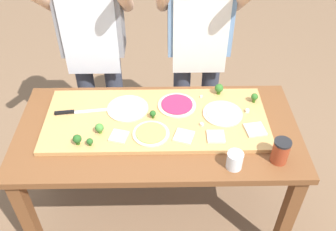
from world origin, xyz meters
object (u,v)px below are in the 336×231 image
(chefs_knife, at_px, (75,112))
(broccoli_floret_front_right, at_px, (255,97))
(sauce_jar, at_px, (281,151))
(cook_right, at_px, (199,36))
(cheese_crumble_b, at_px, (201,96))
(cheese_crumble_a, at_px, (202,124))
(broccoli_floret_back_mid, at_px, (99,128))
(cheese_crumble_c, at_px, (247,111))
(pizza_whole_cheese_artichoke, at_px, (223,113))
(prep_table, at_px, (158,142))
(flour_cup, at_px, (235,161))
(pizza_slice_far_right, at_px, (216,137))
(cook_left, at_px, (93,37))
(pizza_whole_beet_magenta, at_px, (177,105))
(broccoli_floret_back_right, at_px, (90,142))
(broccoli_floret_center_right, at_px, (77,139))
(pizza_slice_far_left, at_px, (119,136))
(broccoli_floret_back_left, at_px, (153,114))
(pizza_whole_pesto_green, at_px, (151,133))
(broccoli_floret_center_left, at_px, (219,88))
(pizza_slice_center, at_px, (255,130))
(pizza_slice_near_left, at_px, (184,136))
(pizza_whole_white_garlic, at_px, (128,108))

(chefs_knife, height_order, broccoli_floret_front_right, broccoli_floret_front_right)
(sauce_jar, relative_size, cook_right, 0.08)
(cheese_crumble_b, bearing_deg, cheese_crumble_a, -94.35)
(broccoli_floret_back_mid, xyz_separation_m, cheese_crumble_c, (0.83, 0.15, -0.02))
(pizza_whole_cheese_artichoke, xyz_separation_m, sauce_jar, (0.24, -0.33, 0.04))
(prep_table, height_order, flour_cup, flour_cup)
(pizza_slice_far_right, xyz_separation_m, cook_left, (-0.72, 0.71, 0.20))
(pizza_whole_beet_magenta, distance_m, broccoli_floret_back_right, 0.56)
(broccoli_floret_center_right, xyz_separation_m, sauce_jar, (1.03, -0.11, 0.01))
(pizza_slice_far_left, relative_size, broccoli_floret_back_left, 1.80)
(chefs_knife, distance_m, flour_cup, 0.94)
(broccoli_floret_back_right, distance_m, cheese_crumble_b, 0.73)
(chefs_knife, xyz_separation_m, broccoli_floret_front_right, (1.04, 0.08, 0.03))
(pizza_whole_cheese_artichoke, height_order, sauce_jar, sauce_jar)
(broccoli_floret_center_right, bearing_deg, pizza_whole_cheese_artichoke, 15.73)
(pizza_whole_pesto_green, bearing_deg, pizza_slice_far_right, -4.82)
(prep_table, xyz_separation_m, flour_cup, (0.38, -0.29, 0.15))
(pizza_whole_pesto_green, bearing_deg, cheese_crumble_b, 46.67)
(prep_table, relative_size, cook_right, 0.94)
(pizza_slice_far_right, height_order, broccoli_floret_back_mid, broccoli_floret_back_mid)
(cook_left, bearing_deg, cheese_crumble_c, -28.71)
(pizza_whole_cheese_artichoke, distance_m, broccoli_floret_center_left, 0.20)
(prep_table, relative_size, cheese_crumble_a, 91.57)
(cook_right, bearing_deg, broccoli_floret_center_right, -132.43)
(pizza_slice_center, xyz_separation_m, cook_left, (-0.94, 0.66, 0.20))
(pizza_whole_pesto_green, xyz_separation_m, pizza_slice_near_left, (0.18, -0.02, -0.00))
(cheese_crumble_a, bearing_deg, pizza_whole_cheese_artichoke, 35.60)
(pizza_slice_center, bearing_deg, flour_cup, -122.58)
(pizza_whole_pesto_green, xyz_separation_m, cheese_crumble_b, (0.30, 0.32, -0.00))
(broccoli_floret_back_right, distance_m, sauce_jar, 0.97)
(broccoli_floret_center_right, relative_size, cheese_crumble_c, 3.20)
(pizza_slice_center, xyz_separation_m, cheese_crumble_b, (-0.27, 0.30, 0.00))
(flour_cup, relative_size, cook_right, 0.06)
(cheese_crumble_b, distance_m, cook_right, 0.42)
(pizza_whole_white_garlic, xyz_separation_m, sauce_jar, (0.79, -0.39, 0.04))
(pizza_whole_beet_magenta, relative_size, broccoli_floret_center_right, 3.70)
(pizza_whole_beet_magenta, relative_size, broccoli_floret_back_right, 5.00)
(sauce_jar, height_order, cook_right, cook_right)
(broccoli_floret_back_right, relative_size, cook_right, 0.03)
(pizza_slice_center, height_order, cook_left, cook_left)
(broccoli_floret_back_right, bearing_deg, sauce_jar, -5.96)
(pizza_slice_near_left, bearing_deg, broccoli_floret_back_left, 136.37)
(pizza_whole_white_garlic, distance_m, pizza_slice_far_left, 0.23)
(cheese_crumble_b, bearing_deg, prep_table, -137.62)
(pizza_whole_pesto_green, bearing_deg, chefs_knife, 156.74)
(pizza_slice_center, relative_size, broccoli_floret_center_right, 1.71)
(broccoli_floret_front_right, height_order, flour_cup, flour_cup)
(pizza_whole_beet_magenta, xyz_separation_m, cook_left, (-0.53, 0.45, 0.20))
(sauce_jar, bearing_deg, cook_right, 112.04)
(flour_cup, relative_size, sauce_jar, 0.69)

